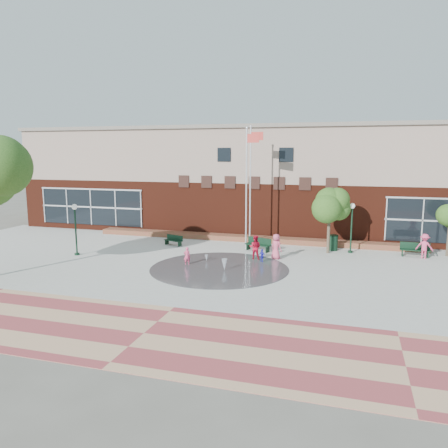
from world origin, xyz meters
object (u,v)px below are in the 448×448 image
(trash_can, at_px, (333,243))
(flagpole_left, at_px, (251,180))
(flagpole_right, at_px, (247,182))
(bench_left, at_px, (173,242))
(child_splash, at_px, (187,256))

(trash_can, bearing_deg, flagpole_left, -178.45)
(trash_can, bearing_deg, flagpole_right, -167.03)
(flagpole_right, bearing_deg, flagpole_left, 108.36)
(flagpole_right, relative_size, bench_left, 5.42)
(flagpole_left, relative_size, trash_can, 7.83)
(flagpole_left, height_order, trash_can, flagpole_left)
(flagpole_left, height_order, flagpole_right, flagpole_left)
(flagpole_right, distance_m, trash_can, 7.56)
(flagpole_left, relative_size, bench_left, 5.53)
(flagpole_left, distance_m, trash_can, 7.48)
(bench_left, bearing_deg, child_splash, -40.45)
(flagpole_left, height_order, bench_left, flagpole_left)
(bench_left, bearing_deg, flagpole_left, 33.09)
(flagpole_left, xyz_separation_m, bench_left, (-5.63, -1.48, -4.71))
(bench_left, relative_size, child_splash, 1.41)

